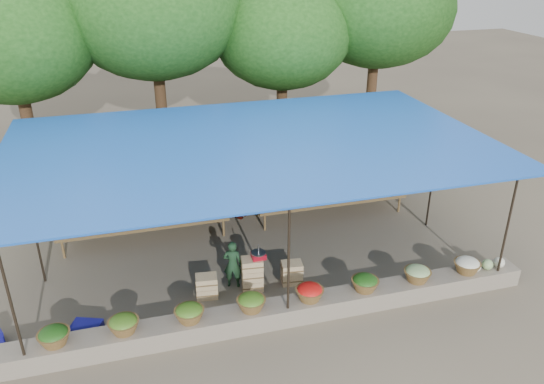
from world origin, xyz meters
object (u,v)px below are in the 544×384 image
object	(u,v)px
blue_crate_front	(87,331)
weighing_scale	(259,255)
crate_counter	(251,277)
vendor_seated	(233,264)

from	to	relation	value
blue_crate_front	weighing_scale	bearing A→B (deg)	32.00
crate_counter	vendor_seated	size ratio (longest dim) A/B	2.14
crate_counter	blue_crate_front	distance (m)	3.47
vendor_seated	blue_crate_front	size ratio (longest dim) A/B	2.03
weighing_scale	vendor_seated	xyz separation A→B (m)	(-0.52, 0.24, -0.29)
crate_counter	weighing_scale	size ratio (longest dim) A/B	7.18
crate_counter	blue_crate_front	xyz separation A→B (m)	(-3.40, -0.69, -0.15)
crate_counter	vendor_seated	xyz separation A→B (m)	(-0.35, 0.24, 0.25)
crate_counter	vendor_seated	bearing A→B (deg)	146.10
vendor_seated	blue_crate_front	distance (m)	3.21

